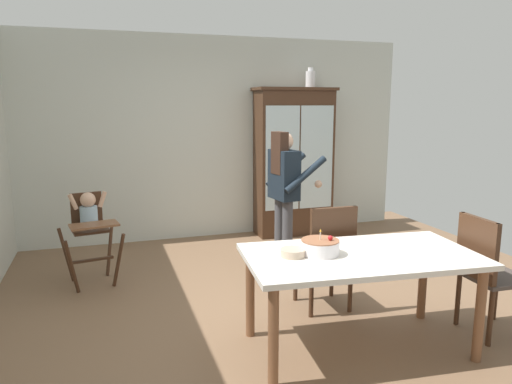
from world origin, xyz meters
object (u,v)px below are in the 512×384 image
(ceramic_vase, at_px, (310,79))
(birthday_cake, at_px, (320,247))
(high_chair_with_toddler, at_px, (89,221))
(dining_chair_right_end, at_px, (486,267))
(dining_table, at_px, (360,265))
(adult_person, at_px, (284,185))
(serving_bowl, at_px, (293,253))
(china_cabinet, at_px, (294,162))
(dining_chair_far_side, at_px, (328,250))

(ceramic_vase, bearing_deg, birthday_cake, -112.74)
(high_chair_with_toddler, relative_size, dining_chair_right_end, 0.99)
(dining_table, height_order, dining_chair_right_end, dining_chair_right_end)
(ceramic_vase, xyz_separation_m, birthday_cake, (-1.29, -3.09, -1.35))
(adult_person, xyz_separation_m, serving_bowl, (-0.56, -1.60, -0.20))
(china_cabinet, height_order, adult_person, china_cabinet)
(china_cabinet, height_order, high_chair_with_toddler, china_cabinet)
(adult_person, distance_m, birthday_cake, 1.66)
(adult_person, distance_m, serving_bowl, 1.71)
(china_cabinet, relative_size, high_chair_with_toddler, 2.14)
(birthday_cake, bearing_deg, dining_chair_far_side, 58.28)
(china_cabinet, height_order, dining_table, china_cabinet)
(high_chair_with_toddler, height_order, birthday_cake, high_chair_with_toddler)
(high_chair_with_toddler, xyz_separation_m, dining_chair_right_end, (2.97, -2.09, -0.10))
(adult_person, bearing_deg, dining_chair_far_side, 172.13)
(adult_person, distance_m, dining_chair_far_side, 1.10)
(china_cabinet, bearing_deg, birthday_cake, -109.01)
(high_chair_with_toddler, distance_m, adult_person, 2.02)
(china_cabinet, relative_size, ceramic_vase, 7.52)
(dining_table, height_order, birthday_cake, birthday_cake)
(adult_person, xyz_separation_m, birthday_cake, (-0.35, -1.61, -0.17))
(dining_table, bearing_deg, birthday_cake, 164.72)
(dining_chair_far_side, relative_size, dining_chair_right_end, 1.00)
(dining_table, distance_m, serving_bowl, 0.52)
(china_cabinet, bearing_deg, dining_chair_right_end, -85.03)
(dining_chair_right_end, bearing_deg, dining_table, 87.37)
(china_cabinet, distance_m, dining_chair_right_end, 3.31)
(china_cabinet, distance_m, high_chair_with_toddler, 2.95)
(china_cabinet, height_order, ceramic_vase, ceramic_vase)
(ceramic_vase, relative_size, high_chair_with_toddler, 0.28)
(high_chair_with_toddler, distance_m, serving_bowl, 2.37)
(birthday_cake, relative_size, dining_chair_far_side, 0.29)
(ceramic_vase, distance_m, serving_bowl, 3.69)
(dining_table, bearing_deg, dining_chair_right_end, -5.73)
(adult_person, relative_size, dining_table, 0.87)
(adult_person, height_order, dining_chair_right_end, adult_person)
(dining_table, distance_m, dining_chair_far_side, 0.68)
(adult_person, bearing_deg, dining_table, 169.46)
(dining_chair_far_side, bearing_deg, high_chair_with_toddler, -32.39)
(birthday_cake, xyz_separation_m, serving_bowl, (-0.21, 0.01, -0.03))
(china_cabinet, bearing_deg, dining_chair_far_side, -105.65)
(dining_chair_far_side, bearing_deg, serving_bowl, 46.45)
(birthday_cake, bearing_deg, dining_chair_right_end, -7.84)
(serving_bowl, relative_size, dining_chair_right_end, 0.19)
(adult_person, bearing_deg, ceramic_vase, -41.06)
(high_chair_with_toddler, bearing_deg, serving_bowl, -63.43)
(ceramic_vase, relative_size, dining_table, 0.15)
(birthday_cake, bearing_deg, high_chair_with_toddler, 130.38)
(china_cabinet, height_order, serving_bowl, china_cabinet)
(ceramic_vase, height_order, serving_bowl, ceramic_vase)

